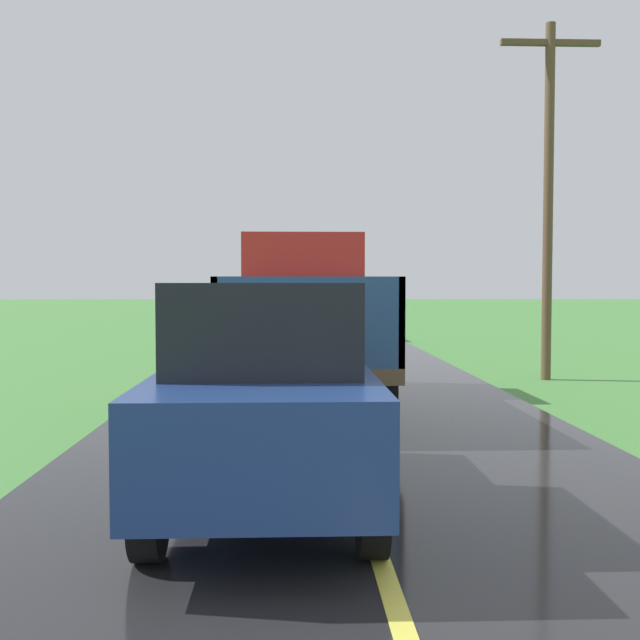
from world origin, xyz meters
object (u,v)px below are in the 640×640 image
Objects in this scene: banana_truck_far at (293,299)px; utility_pole_roadside at (548,189)px; following_car at (267,392)px; banana_truck_near at (304,315)px.

banana_truck_far is 0.79× the size of utility_pole_roadside.
banana_truck_near is at bearing 86.12° from following_car.
utility_pole_roadside is 10.95m from following_car.
banana_truck_near is at bearing -89.36° from banana_truck_far.
banana_truck_near is 1.00× the size of banana_truck_far.
banana_truck_far is (-0.15, 13.36, 0.00)m from banana_truck_near.
utility_pole_roadside is at bearing 58.48° from following_car.
banana_truck_far reaches higher than following_car.
following_car is (-0.42, -6.23, -0.40)m from banana_truck_near.
banana_truck_near is 1.42× the size of following_car.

